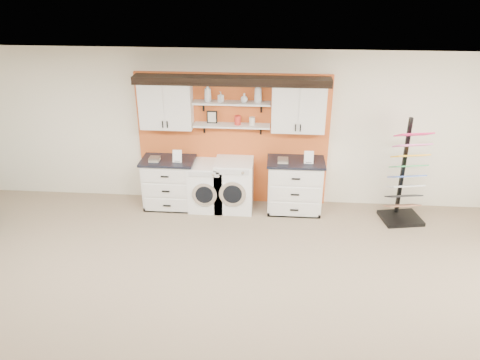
# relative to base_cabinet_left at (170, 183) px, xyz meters

# --- Properties ---
(floor) EXTENTS (10.00, 10.00, 0.00)m
(floor) POSITION_rel_base_cabinet_left_xyz_m (1.13, -3.64, -0.46)
(floor) COLOR #89735C
(floor) RESTS_ON ground
(ceiling) EXTENTS (10.00, 10.00, 0.00)m
(ceiling) POSITION_rel_base_cabinet_left_xyz_m (1.13, -3.64, 2.34)
(ceiling) COLOR white
(ceiling) RESTS_ON wall_back
(wall_back) EXTENTS (10.00, 0.00, 10.00)m
(wall_back) POSITION_rel_base_cabinet_left_xyz_m (1.13, 0.36, 0.94)
(wall_back) COLOR #EFE7CE
(wall_back) RESTS_ON floor
(accent_panel) EXTENTS (3.40, 0.07, 2.40)m
(accent_panel) POSITION_rel_base_cabinet_left_xyz_m (1.13, 0.32, 0.74)
(accent_panel) COLOR #D05923
(accent_panel) RESTS_ON wall_back
(upper_cabinet_left) EXTENTS (0.90, 0.35, 0.84)m
(upper_cabinet_left) POSITION_rel_base_cabinet_left_xyz_m (-0.00, 0.15, 1.42)
(upper_cabinet_left) COLOR silver
(upper_cabinet_left) RESTS_ON wall_back
(upper_cabinet_right) EXTENTS (0.90, 0.35, 0.84)m
(upper_cabinet_right) POSITION_rel_base_cabinet_left_xyz_m (2.26, 0.15, 1.42)
(upper_cabinet_right) COLOR silver
(upper_cabinet_right) RESTS_ON wall_back
(shelf_lower) EXTENTS (1.32, 0.28, 0.03)m
(shelf_lower) POSITION_rel_base_cabinet_left_xyz_m (1.13, 0.16, 1.07)
(shelf_lower) COLOR silver
(shelf_lower) RESTS_ON wall_back
(shelf_upper) EXTENTS (1.32, 0.28, 0.03)m
(shelf_upper) POSITION_rel_base_cabinet_left_xyz_m (1.13, 0.16, 1.47)
(shelf_upper) COLOR silver
(shelf_upper) RESTS_ON wall_back
(crown_molding) EXTENTS (3.30, 0.41, 0.13)m
(crown_molding) POSITION_rel_base_cabinet_left_xyz_m (1.13, 0.17, 1.87)
(crown_molding) COLOR black
(crown_molding) RESTS_ON wall_back
(picture_frame) EXTENTS (0.18, 0.02, 0.22)m
(picture_frame) POSITION_rel_base_cabinet_left_xyz_m (0.78, 0.21, 1.19)
(picture_frame) COLOR black
(picture_frame) RESTS_ON shelf_lower
(canister_red) EXTENTS (0.11, 0.11, 0.16)m
(canister_red) POSITION_rel_base_cabinet_left_xyz_m (1.23, 0.16, 1.16)
(canister_red) COLOR red
(canister_red) RESTS_ON shelf_lower
(canister_cream) EXTENTS (0.10, 0.10, 0.14)m
(canister_cream) POSITION_rel_base_cabinet_left_xyz_m (1.48, 0.16, 1.15)
(canister_cream) COLOR silver
(canister_cream) RESTS_ON shelf_lower
(base_cabinet_left) EXTENTS (0.94, 0.66, 0.93)m
(base_cabinet_left) POSITION_rel_base_cabinet_left_xyz_m (0.00, 0.00, 0.00)
(base_cabinet_left) COLOR silver
(base_cabinet_left) RESTS_ON floor
(base_cabinet_right) EXTENTS (1.00, 0.66, 0.98)m
(base_cabinet_right) POSITION_rel_base_cabinet_left_xyz_m (2.26, -0.00, 0.02)
(base_cabinet_right) COLOR silver
(base_cabinet_right) RESTS_ON floor
(washer) EXTENTS (0.62, 0.71, 0.87)m
(washer) POSITION_rel_base_cabinet_left_xyz_m (0.69, -0.00, -0.03)
(washer) COLOR white
(washer) RESTS_ON floor
(dryer) EXTENTS (0.67, 0.71, 0.93)m
(dryer) POSITION_rel_base_cabinet_left_xyz_m (1.18, -0.00, 0.00)
(dryer) COLOR white
(dryer) RESTS_ON floor
(sample_rack) EXTENTS (0.74, 0.66, 1.80)m
(sample_rack) POSITION_rel_base_cabinet_left_xyz_m (4.11, -0.19, 0.10)
(sample_rack) COLOR black
(sample_rack) RESTS_ON floor
(soap_bottle_a) EXTENTS (0.14, 0.14, 0.31)m
(soap_bottle_a) POSITION_rel_base_cabinet_left_xyz_m (0.72, 0.16, 1.64)
(soap_bottle_a) COLOR silver
(soap_bottle_a) RESTS_ON shelf_upper
(soap_bottle_b) EXTENTS (0.11, 0.11, 0.17)m
(soap_bottle_b) POSITION_rel_base_cabinet_left_xyz_m (0.95, 0.16, 1.57)
(soap_bottle_b) COLOR silver
(soap_bottle_b) RESTS_ON shelf_upper
(soap_bottle_c) EXTENTS (0.17, 0.17, 0.16)m
(soap_bottle_c) POSITION_rel_base_cabinet_left_xyz_m (1.34, 0.16, 1.56)
(soap_bottle_c) COLOR silver
(soap_bottle_c) RESTS_ON shelf_upper
(soap_bottle_d) EXTENTS (0.18, 0.18, 0.34)m
(soap_bottle_d) POSITION_rel_base_cabinet_left_xyz_m (1.57, 0.16, 1.65)
(soap_bottle_d) COLOR silver
(soap_bottle_d) RESTS_ON shelf_upper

